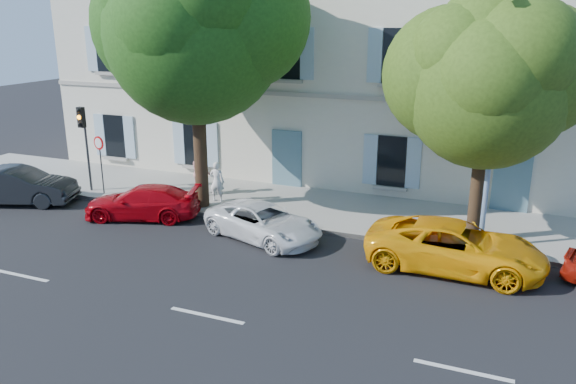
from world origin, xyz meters
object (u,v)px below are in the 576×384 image
at_px(car_dark_sedan, 18,186).
at_px(street_lamp, 495,109).
at_px(car_yellow_supercar, 455,246).
at_px(pedestrian_a, 217,182).
at_px(car_white_coupe, 263,222).
at_px(pedestrian_b, 201,172).
at_px(traffic_light, 83,131).
at_px(tree_right, 487,87).
at_px(car_red_coupe, 142,202).
at_px(road_sign, 100,153).
at_px(tree_left, 195,35).

bearing_deg(car_dark_sedan, street_lamp, -104.20).
relative_size(car_yellow_supercar, pedestrian_a, 3.20).
bearing_deg(car_white_coupe, pedestrian_b, 71.40).
bearing_deg(traffic_light, pedestrian_a, 7.89).
xyz_separation_m(car_dark_sedan, pedestrian_b, (6.19, 3.37, 0.34)).
bearing_deg(traffic_light, car_white_coupe, -11.57).
relative_size(car_yellow_supercar, street_lamp, 0.66).
height_order(tree_right, street_lamp, street_lamp).
height_order(car_red_coupe, car_white_coupe, car_red_coupe).
xyz_separation_m(traffic_light, pedestrian_b, (4.48, 1.39, -1.59)).
xyz_separation_m(car_yellow_supercar, street_lamp, (0.61, 1.44, 3.77)).
bearing_deg(car_red_coupe, car_yellow_supercar, 71.05).
height_order(road_sign, street_lamp, street_lamp).
height_order(car_dark_sedan, tree_left, tree_left).
relative_size(car_red_coupe, tree_right, 0.54).
height_order(car_dark_sedan, road_sign, road_sign).
height_order(tree_left, traffic_light, tree_left).
xyz_separation_m(road_sign, pedestrian_b, (3.70, 1.48, -0.80)).
distance_m(traffic_light, pedestrian_b, 4.95).
height_order(car_dark_sedan, traffic_light, traffic_light).
height_order(car_red_coupe, tree_left, tree_left).
xyz_separation_m(car_yellow_supercar, traffic_light, (-14.69, 1.87, 1.95)).
xyz_separation_m(car_white_coupe, car_yellow_supercar, (6.06, -0.10, 0.13)).
bearing_deg(car_dark_sedan, car_yellow_supercar, -109.02).
bearing_deg(pedestrian_a, traffic_light, -1.74).
bearing_deg(car_red_coupe, car_white_coupe, 70.30).
relative_size(car_red_coupe, traffic_light, 1.19).
distance_m(traffic_light, street_lamp, 15.41).
bearing_deg(street_lamp, car_red_coupe, -174.38).
height_order(tree_left, street_lamp, tree_left).
distance_m(car_dark_sedan, car_white_coupe, 10.34).
relative_size(traffic_light, pedestrian_b, 1.90).
distance_m(car_dark_sedan, road_sign, 3.33).
height_order(traffic_light, street_lamp, street_lamp).
height_order(car_dark_sedan, tree_right, tree_right).
xyz_separation_m(road_sign, street_lamp, (14.52, -0.34, 2.62)).
bearing_deg(pedestrian_b, tree_left, 166.12).
bearing_deg(car_red_coupe, pedestrian_a, 125.24).
bearing_deg(car_yellow_supercar, car_dark_sedan, 91.33).
bearing_deg(car_dark_sedan, pedestrian_a, -88.63).
xyz_separation_m(car_dark_sedan, road_sign, (2.49, 1.89, 1.14)).
xyz_separation_m(tree_right, pedestrian_a, (-9.48, 0.51, -4.06)).
relative_size(road_sign, pedestrian_b, 1.30).
height_order(road_sign, pedestrian_a, road_sign).
height_order(traffic_light, pedestrian_b, traffic_light).
relative_size(street_lamp, pedestrian_b, 4.21).
xyz_separation_m(car_white_coupe, road_sign, (-7.85, 1.68, 1.28)).
relative_size(road_sign, pedestrian_a, 1.50).
xyz_separation_m(traffic_light, street_lamp, (15.30, -0.43, 1.82)).
bearing_deg(pedestrian_b, street_lamp, -144.79).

